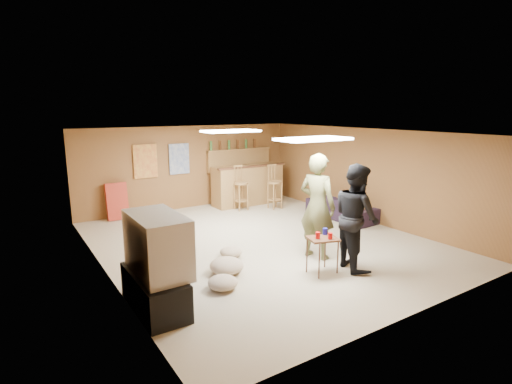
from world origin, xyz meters
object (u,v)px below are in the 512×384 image
bar_counter (248,185)px  person_black (356,217)px  tray_table (322,255)px  tv_body (157,244)px  sofa (342,207)px  person_olive (317,206)px

bar_counter → person_black: size_ratio=1.12×
tray_table → tv_body: bearing=173.0°
bar_counter → sofa: size_ratio=1.08×
tray_table → sofa: bearing=40.0°
tv_body → person_olive: (3.03, 0.28, 0.05)m
bar_counter → tv_body: bearing=-133.0°
person_black → sofa: (2.06, 2.37, -0.62)m
bar_counter → tray_table: bar_counter is taller
person_olive → tray_table: 0.97m
person_olive → tray_table: (-0.40, -0.60, -0.65)m
person_black → tray_table: 0.86m
bar_counter → person_black: person_black is taller
tv_body → tray_table: tv_body is taller
tv_body → tray_table: size_ratio=1.83×
tv_body → sofa: bearing=20.0°
person_black → sofa: size_ratio=0.96×
tv_body → bar_counter: size_ratio=0.55×
person_black → person_olive: bearing=34.0°
person_olive → person_black: (0.22, -0.72, -0.06)m
sofa → tray_table: 3.50m
person_black → sofa: bearing=-24.2°
person_olive → sofa: bearing=-72.8°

